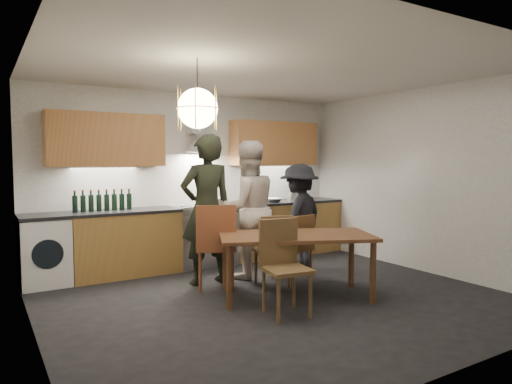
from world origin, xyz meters
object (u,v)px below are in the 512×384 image
dining_table (296,242)px  person_left (207,209)px  chair_front (283,260)px  person_right (299,217)px  stock_pot (293,196)px  chair_back_left (216,241)px  person_mid (247,209)px  mixing_bowl (274,200)px  wine_bottles (103,200)px

dining_table → person_left: bearing=144.4°
chair_front → person_left: 1.50m
person_right → stock_pot: (0.60, 0.98, 0.21)m
person_left → person_right: 1.49m
chair_back_left → person_left: 0.48m
dining_table → person_mid: size_ratio=1.05×
chair_back_left → person_mid: bearing=-129.0°
person_right → mixing_bowl: 0.93m
chair_back_left → stock_pot: bearing=-125.2°
mixing_bowl → wine_bottles: bearing=177.1°
person_left → dining_table: bearing=121.4°
chair_back_left → person_mid: (0.65, 0.34, 0.32)m
chair_back_left → stock_pot: size_ratio=4.97×
chair_back_left → person_left: (0.04, 0.33, 0.35)m
stock_pot → person_right: bearing=-121.5°
person_right → wine_bottles: (-2.52, 1.04, 0.28)m
person_left → mixing_bowl: bearing=-150.0°
stock_pot → wine_bottles: size_ratio=0.27×
chair_back_left → person_left: bearing=-73.2°
person_left → mixing_bowl: person_left is taller
person_mid → wine_bottles: size_ratio=2.36×
person_mid → dining_table: bearing=97.8°
chair_front → stock_pot: bearing=60.5°
chair_back_left → person_left: size_ratio=0.55×
person_right → wine_bottles: size_ratio=1.96×
person_mid → person_right: person_mid is taller
chair_front → person_left: person_left is taller
person_left → stock_pot: bearing=-153.7°
person_left → person_mid: person_left is taller
chair_back_left → mixing_bowl: 2.10m
person_mid → wine_bottles: bearing=-24.2°
person_mid → stock_pot: size_ratio=8.70×
person_mid → person_right: size_ratio=1.20×
person_left → person_right: size_ratio=1.25×
wine_bottles → person_mid: bearing=-31.5°
chair_back_left → chair_front: 1.13m
stock_pot → wine_bottles: 3.12m
wine_bottles → person_left: bearing=-44.6°
dining_table → wine_bottles: 2.72m
person_right → wine_bottles: person_right is taller
dining_table → chair_back_left: 0.99m
stock_pot → wine_bottles: wine_bottles is taller
chair_back_left → person_mid: 0.80m
person_left → stock_pot: 2.29m
person_left → wine_bottles: person_left is taller
chair_front → mixing_bowl: bearing=66.8°
chair_back_left → person_right: bearing=-144.8°
mixing_bowl → stock_pot: size_ratio=1.28×
chair_back_left → stock_pot: chair_back_left is taller
dining_table → chair_front: size_ratio=2.00×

